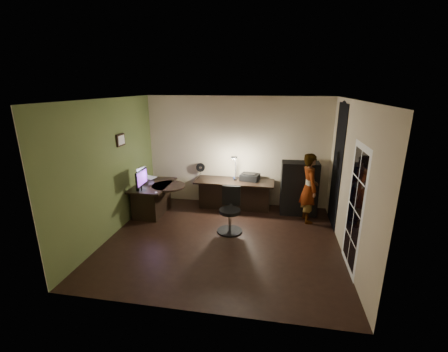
% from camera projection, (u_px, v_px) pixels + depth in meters
% --- Properties ---
extents(floor, '(4.50, 4.00, 0.01)m').
position_uv_depth(floor, '(222.00, 240.00, 5.93)').
color(floor, black).
rests_on(floor, ground).
extents(ceiling, '(4.50, 4.00, 0.01)m').
position_uv_depth(ceiling, '(222.00, 99.00, 5.14)').
color(ceiling, silver).
rests_on(ceiling, floor).
extents(wall_back, '(4.50, 0.01, 2.70)m').
position_uv_depth(wall_back, '(237.00, 152.00, 7.42)').
color(wall_back, '#BDAB8A').
rests_on(wall_back, floor).
extents(wall_front, '(4.50, 0.01, 2.70)m').
position_uv_depth(wall_front, '(193.00, 221.00, 3.64)').
color(wall_front, '#BDAB8A').
rests_on(wall_front, floor).
extents(wall_left, '(0.01, 4.00, 2.70)m').
position_uv_depth(wall_left, '(110.00, 169.00, 5.91)').
color(wall_left, '#BDAB8A').
rests_on(wall_left, floor).
extents(wall_right, '(0.01, 4.00, 2.70)m').
position_uv_depth(wall_right, '(351.00, 181.00, 5.16)').
color(wall_right, '#BDAB8A').
rests_on(wall_right, floor).
extents(green_wall_overlay, '(0.00, 4.00, 2.70)m').
position_uv_depth(green_wall_overlay, '(111.00, 169.00, 5.91)').
color(green_wall_overlay, '#51602F').
rests_on(green_wall_overlay, floor).
extents(arched_doorway, '(0.01, 0.90, 2.60)m').
position_uv_depth(arched_doorway, '(337.00, 167.00, 6.26)').
color(arched_doorway, black).
rests_on(arched_doorway, floor).
extents(french_door, '(0.02, 0.92, 2.10)m').
position_uv_depth(french_door, '(355.00, 209.00, 4.73)').
color(french_door, white).
rests_on(french_door, floor).
extents(framed_picture, '(0.04, 0.30, 0.25)m').
position_uv_depth(framed_picture, '(120.00, 140.00, 6.18)').
color(framed_picture, black).
rests_on(framed_picture, wall_left).
extents(desk_left, '(0.77, 1.25, 0.72)m').
position_uv_depth(desk_left, '(154.00, 199.00, 7.07)').
color(desk_left, black).
rests_on(desk_left, floor).
extents(desk_right, '(1.91, 0.69, 0.71)m').
position_uv_depth(desk_right, '(234.00, 195.00, 7.36)').
color(desk_right, black).
rests_on(desk_right, floor).
extents(cabinet, '(0.85, 0.45, 1.26)m').
position_uv_depth(cabinet, '(299.00, 188.00, 6.98)').
color(cabinet, black).
rests_on(cabinet, floor).
extents(laptop_stand, '(0.32, 0.29, 0.11)m').
position_uv_depth(laptop_stand, '(149.00, 180.00, 7.17)').
color(laptop_stand, silver).
rests_on(laptop_stand, desk_left).
extents(laptop, '(0.43, 0.41, 0.24)m').
position_uv_depth(laptop, '(148.00, 173.00, 7.12)').
color(laptop, silver).
rests_on(laptop, laptop_stand).
extents(monitor, '(0.12, 0.53, 0.35)m').
position_uv_depth(monitor, '(141.00, 184.00, 6.51)').
color(monitor, black).
rests_on(monitor, desk_left).
extents(mouse, '(0.05, 0.08, 0.03)m').
position_uv_depth(mouse, '(156.00, 192.00, 6.44)').
color(mouse, silver).
rests_on(mouse, desk_left).
extents(phone, '(0.10, 0.13, 0.01)m').
position_uv_depth(phone, '(156.00, 183.00, 7.08)').
color(phone, black).
rests_on(phone, desk_left).
extents(pen, '(0.08, 0.14, 0.01)m').
position_uv_depth(pen, '(167.00, 185.00, 6.94)').
color(pen, black).
rests_on(pen, desk_left).
extents(speaker, '(0.09, 0.09, 0.19)m').
position_uv_depth(speaker, '(138.00, 187.00, 6.54)').
color(speaker, black).
rests_on(speaker, desk_left).
extents(notepad, '(0.22, 0.25, 0.01)m').
position_uv_depth(notepad, '(152.00, 189.00, 6.66)').
color(notepad, silver).
rests_on(notepad, desk_left).
extents(desk_fan, '(0.24, 0.15, 0.35)m').
position_uv_depth(desk_fan, '(201.00, 170.00, 7.63)').
color(desk_fan, black).
rests_on(desk_fan, desk_right).
extents(headphones, '(0.21, 0.14, 0.09)m').
position_uv_depth(headphones, '(237.00, 178.00, 7.37)').
color(headphones, '#183897').
rests_on(headphones, desk_right).
extents(printer, '(0.49, 0.42, 0.19)m').
position_uv_depth(printer, '(250.00, 177.00, 7.27)').
color(printer, black).
rests_on(printer, desk_right).
extents(desk_lamp, '(0.20, 0.34, 0.71)m').
position_uv_depth(desk_lamp, '(236.00, 167.00, 7.20)').
color(desk_lamp, black).
rests_on(desk_lamp, desk_right).
extents(office_chair, '(0.54, 0.54, 0.94)m').
position_uv_depth(office_chair, '(230.00, 211.00, 6.12)').
color(office_chair, black).
rests_on(office_chair, floor).
extents(person, '(0.48, 0.62, 1.56)m').
position_uv_depth(person, '(309.00, 188.00, 6.54)').
color(person, '#D8A88C').
rests_on(person, floor).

